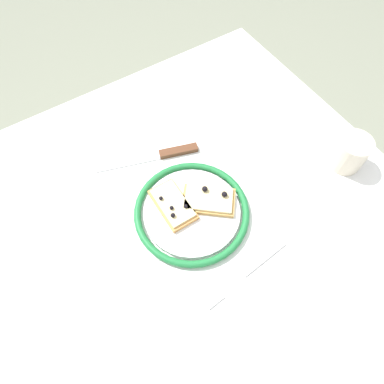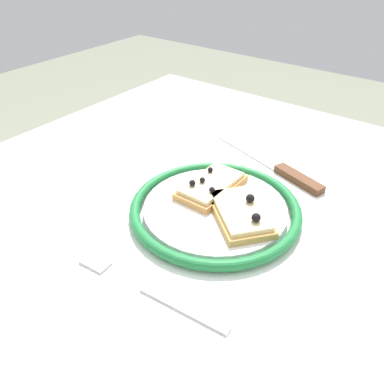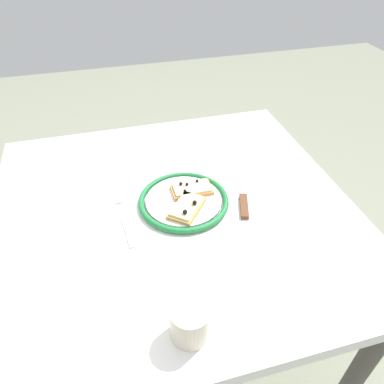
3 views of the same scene
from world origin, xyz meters
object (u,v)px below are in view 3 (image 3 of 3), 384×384
Objects in this scene: knife at (243,198)px; fork at (124,219)px; dining_table at (175,229)px; plate at (184,201)px; pizza_slice_near at (192,189)px; pizza_slice_far at (187,207)px; cup at (190,322)px.

knife reaches higher than fork.
plate is (0.03, 0.01, 0.09)m from dining_table.
pizza_slice_near is at bearing 42.83° from plate.
pizza_slice_near reaches higher than fork.
knife is at bearing -23.20° from pizza_slice_near.
dining_table is 4.00× the size of knife.
pizza_slice_near is 0.87× the size of pizza_slice_far.
knife is 3.04× the size of cup.
dining_table is 0.38m from cup.
plate reaches higher than fork.
pizza_slice_far reaches higher than pizza_slice_near.
knife is at bearing -1.54° from fork.
pizza_slice_far reaches higher than knife.
pizza_slice_near reaches higher than plate.
fork is (-0.19, -0.05, -0.02)m from pizza_slice_near.
knife is (0.16, 0.01, -0.02)m from pizza_slice_far.
pizza_slice_near is at bearing 30.68° from dining_table.
pizza_slice_far reaches higher than fork.
plate is 2.21× the size of pizza_slice_near.
pizza_slice_far is 1.62× the size of cup.
pizza_slice_near reaches higher than knife.
knife is (0.13, -0.06, -0.02)m from pizza_slice_near.
plate is 0.04m from pizza_slice_near.
knife is 1.16× the size of fork.
cup is (-0.08, -0.36, 0.03)m from plate.
pizza_slice_near is 0.14m from knife.
plate is 1.03× the size of knife.
cup is (0.08, -0.34, 0.04)m from fork.
plate is 0.04m from pizza_slice_far.
plate reaches higher than dining_table.
plate is 0.16m from knife.
dining_table is 3.89× the size of plate.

